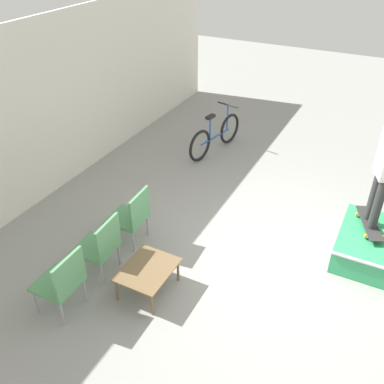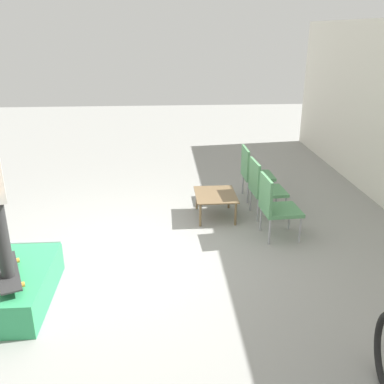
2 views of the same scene
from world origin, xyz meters
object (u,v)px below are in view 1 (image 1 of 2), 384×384
(patio_chair_right, at_px, (132,215))
(skateboard_on_ramp, at_px, (369,223))
(skate_ramp_box, at_px, (373,246))
(bicycle, at_px, (215,136))
(coffee_table, at_px, (147,271))
(patio_chair_left, at_px, (62,280))
(patio_chair_center, at_px, (101,244))

(patio_chair_right, bearing_deg, skateboard_on_ramp, 111.80)
(skate_ramp_box, distance_m, bicycle, 4.01)
(skate_ramp_box, relative_size, skateboard_on_ramp, 1.56)
(skate_ramp_box, relative_size, coffee_table, 1.73)
(skateboard_on_ramp, bearing_deg, patio_chair_right, 92.90)
(skateboard_on_ramp, height_order, bicycle, bicycle)
(skateboard_on_ramp, relative_size, patio_chair_left, 0.95)
(patio_chair_center, height_order, bicycle, bicycle)
(patio_chair_center, bearing_deg, skate_ramp_box, 118.70)
(skateboard_on_ramp, distance_m, coffee_table, 3.34)
(skateboard_on_ramp, xyz_separation_m, coffee_table, (-2.26, 2.45, -0.12))
(patio_chair_left, distance_m, patio_chair_center, 0.77)
(patio_chair_right, bearing_deg, bicycle, 179.22)
(coffee_table, xyz_separation_m, patio_chair_left, (-0.76, 0.75, 0.16))
(skateboard_on_ramp, bearing_deg, patio_chair_left, 111.26)
(skateboard_on_ramp, relative_size, coffee_table, 1.11)
(patio_chair_left, height_order, bicycle, bicycle)
(skate_ramp_box, relative_size, patio_chair_center, 1.47)
(patio_chair_left, xyz_separation_m, patio_chair_center, (0.77, 0.00, 0.00))
(patio_chair_left, bearing_deg, patio_chair_right, 179.10)
(coffee_table, xyz_separation_m, patio_chair_center, (0.01, 0.75, 0.16))
(patio_chair_right, height_order, bicycle, bicycle)
(patio_chair_right, bearing_deg, skate_ramp_box, 108.73)
(skate_ramp_box, relative_size, patio_chair_left, 1.47)
(bicycle, bearing_deg, patio_chair_center, -166.41)
(skate_ramp_box, xyz_separation_m, patio_chair_left, (-2.88, 3.34, 0.32))
(coffee_table, relative_size, bicycle, 0.46)
(patio_chair_center, bearing_deg, patio_chair_left, -3.57)
(patio_chair_center, bearing_deg, coffee_table, 85.96)
(skate_ramp_box, distance_m, patio_chair_right, 3.61)
(skateboard_on_ramp, height_order, patio_chair_left, patio_chair_left)
(patio_chair_left, height_order, patio_chair_center, same)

